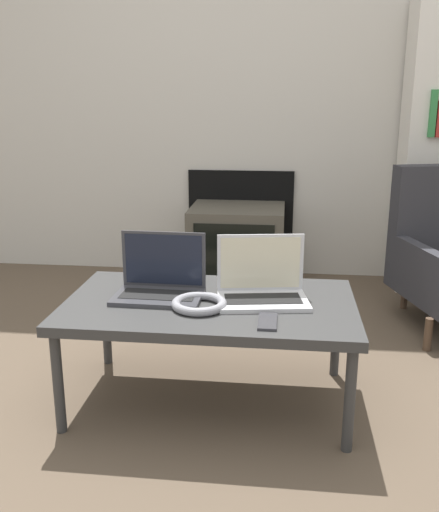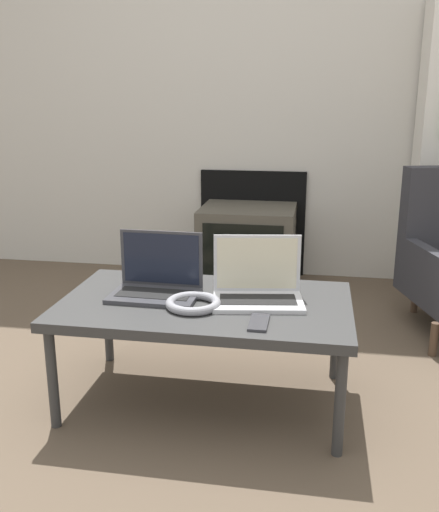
% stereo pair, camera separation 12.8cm
% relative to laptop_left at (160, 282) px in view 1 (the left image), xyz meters
% --- Properties ---
extents(ground_plane, '(14.00, 14.00, 0.00)m').
position_rel_laptop_left_xyz_m(ground_plane, '(0.19, -0.40, -0.45)').
color(ground_plane, brown).
extents(wall_back, '(7.00, 0.08, 2.60)m').
position_rel_laptop_left_xyz_m(wall_back, '(0.19, 1.65, 0.84)').
color(wall_back, beige).
rests_on(wall_back, ground_plane).
extents(table, '(1.04, 0.61, 0.40)m').
position_rel_laptop_left_xyz_m(table, '(0.19, -0.04, -0.09)').
color(table, '#333333').
rests_on(table, ground_plane).
extents(laptop_left, '(0.32, 0.22, 0.23)m').
position_rel_laptop_left_xyz_m(laptop_left, '(0.00, 0.00, 0.00)').
color(laptop_left, '#38383D').
rests_on(laptop_left, table).
extents(laptop_right, '(0.35, 0.25, 0.23)m').
position_rel_laptop_left_xyz_m(laptop_right, '(0.37, -0.00, 0.00)').
color(laptop_right, silver).
rests_on(laptop_right, table).
extents(headphones, '(0.19, 0.19, 0.03)m').
position_rel_laptop_left_xyz_m(headphones, '(0.16, -0.11, -0.04)').
color(headphones, gray).
rests_on(headphones, table).
extents(phone, '(0.06, 0.14, 0.01)m').
position_rel_laptop_left_xyz_m(phone, '(0.40, -0.22, -0.05)').
color(phone, '#333338').
rests_on(phone, table).
extents(tv, '(0.56, 0.48, 0.48)m').
position_rel_laptop_left_xyz_m(tv, '(0.17, 1.36, -0.21)').
color(tv, '#4C473D').
rests_on(tv, ground_plane).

